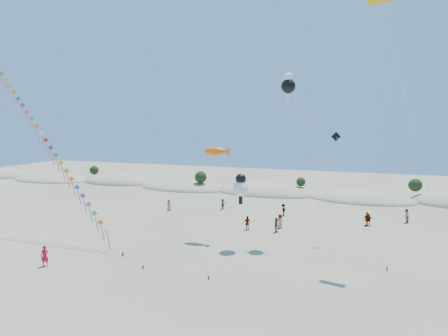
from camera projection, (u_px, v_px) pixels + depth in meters
ground at (110, 312)px, 24.53m from camera, size 160.00×160.00×0.00m
dune_ridge at (272, 192)px, 66.41m from camera, size 145.30×11.49×5.57m
kite_train at (37, 128)px, 41.50m from camera, size 25.50×7.46×22.75m
fish_kite at (217, 152)px, 39.43m from camera, size 4.70×11.10×9.85m
cartoon_kite_low at (241, 186)px, 36.46m from camera, size 7.05×8.81×7.45m
cartoon_kite_high at (289, 85)px, 37.97m from camera, size 10.66×6.42×17.41m
parafoil_kite at (381, 7)px, 31.70m from camera, size 6.26×11.76×23.22m
dark_kite at (368, 172)px, 34.99m from camera, size 11.39×10.93×11.46m
flyer_foreground at (45, 256)px, 32.28m from camera, size 0.78×0.66×1.81m
beachgoers at (290, 215)px, 47.35m from camera, size 31.85×10.64×1.75m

